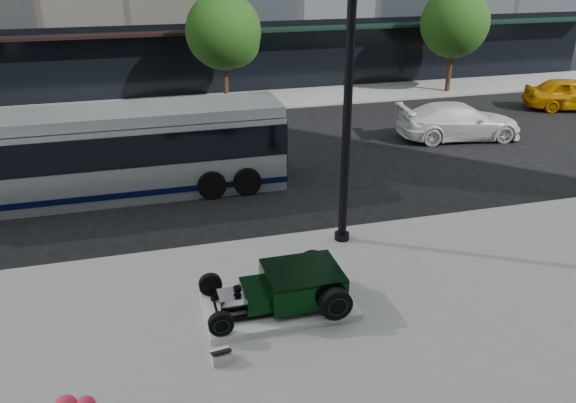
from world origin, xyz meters
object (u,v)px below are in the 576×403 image
object	(u,v)px
hot_rod	(293,285)
white_sedan	(459,121)
lamppost	(347,118)
transit_bus	(103,153)
yellow_taxi	(574,94)

from	to	relation	value
hot_rod	white_sedan	world-z (taller)	white_sedan
lamppost	white_sedan	bearing A→B (deg)	43.09
transit_bus	lamppost	bearing A→B (deg)	-39.84
yellow_taxi	transit_bus	bearing A→B (deg)	122.84
yellow_taxi	lamppost	bearing A→B (deg)	142.63
hot_rod	white_sedan	xyz separation A→B (m)	(10.57, 10.62, 0.08)
hot_rod	white_sedan	bearing A→B (deg)	45.13
lamppost	yellow_taxi	bearing A→B (deg)	32.45
hot_rod	yellow_taxi	size ratio (longest dim) A/B	0.67
yellow_taxi	white_sedan	bearing A→B (deg)	128.83
hot_rod	yellow_taxi	distance (m)	23.22
hot_rod	lamppost	distance (m)	4.67
hot_rod	lamppost	xyz separation A→B (m)	(2.24, 2.82, 2.98)
hot_rod	lamppost	world-z (taller)	lamppost
lamppost	white_sedan	distance (m)	11.77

